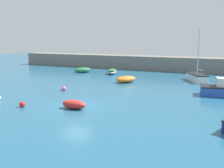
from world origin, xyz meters
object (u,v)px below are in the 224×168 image
(dinghy_near_pier, at_px, (74,104))
(rowboat_blue_near, at_px, (83,70))
(sailboat_tall_mast, at_px, (197,77))
(mooring_buoy_red, at_px, (22,104))
(open_tender_yellow, at_px, (126,79))
(mooring_buoy_pink, at_px, (64,88))
(rowboat_with_red_cover, at_px, (112,71))

(dinghy_near_pier, bearing_deg, rowboat_blue_near, -62.68)
(sailboat_tall_mast, xyz_separation_m, mooring_buoy_red, (-12.22, -19.15, -0.32))
(rowboat_blue_near, bearing_deg, open_tender_yellow, 105.41)
(dinghy_near_pier, xyz_separation_m, sailboat_tall_mast, (7.99, 17.82, 0.19))
(rowboat_blue_near, relative_size, open_tender_yellow, 0.92)
(sailboat_tall_mast, distance_m, mooring_buoy_pink, 17.71)
(open_tender_yellow, bearing_deg, mooring_buoy_pink, -176.55)
(mooring_buoy_red, xyz_separation_m, mooring_buoy_pink, (-0.61, 6.94, 0.01))
(rowboat_with_red_cover, height_order, mooring_buoy_red, rowboat_with_red_cover)
(rowboat_with_red_cover, relative_size, mooring_buoy_red, 6.88)
(open_tender_yellow, distance_m, sailboat_tall_mast, 9.57)
(rowboat_blue_near, relative_size, mooring_buoy_pink, 5.90)
(dinghy_near_pier, height_order, mooring_buoy_red, dinghy_near_pier)
(mooring_buoy_pink, bearing_deg, rowboat_blue_near, 112.09)
(open_tender_yellow, relative_size, sailboat_tall_mast, 0.47)
(rowboat_blue_near, distance_m, mooring_buoy_pink, 14.59)
(rowboat_blue_near, relative_size, dinghy_near_pier, 1.39)
(rowboat_blue_near, xyz_separation_m, open_tender_yellow, (9.95, -5.96, 0.00))
(open_tender_yellow, distance_m, rowboat_with_red_cover, 7.95)
(rowboat_with_red_cover, bearing_deg, dinghy_near_pier, 177.93)
(open_tender_yellow, distance_m, mooring_buoy_red, 15.00)
(rowboat_blue_near, height_order, sailboat_tall_mast, sailboat_tall_mast)
(rowboat_blue_near, xyz_separation_m, rowboat_with_red_cover, (5.22, 0.43, -0.04))
(mooring_buoy_red, bearing_deg, open_tender_yellow, 75.10)
(open_tender_yellow, relative_size, mooring_buoy_pink, 6.41)
(sailboat_tall_mast, xyz_separation_m, mooring_buoy_pink, (-12.83, -12.21, -0.31))
(rowboat_with_red_cover, height_order, mooring_buoy_pink, rowboat_with_red_cover)
(rowboat_blue_near, xyz_separation_m, mooring_buoy_red, (6.10, -20.46, -0.18))
(mooring_buoy_pink, bearing_deg, dinghy_near_pier, -49.23)
(dinghy_near_pier, height_order, mooring_buoy_pink, dinghy_near_pier)
(rowboat_with_red_cover, height_order, sailboat_tall_mast, sailboat_tall_mast)
(open_tender_yellow, bearing_deg, sailboat_tall_mast, -26.83)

